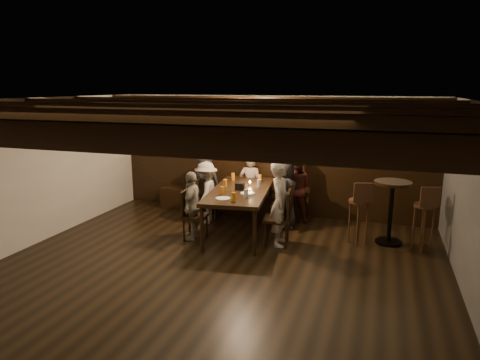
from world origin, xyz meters
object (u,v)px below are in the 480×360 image
(chair_right_near, at_px, (283,214))
(person_right_near, at_px, (285,193))
(person_bench_centre, at_px, (250,186))
(bar_stool_right, at_px, (423,226))
(dining_table, at_px, (240,193))
(high_top_table, at_px, (391,203))
(person_right_far, at_px, (280,204))
(bar_stool_left, at_px, (358,221))
(chair_right_far, at_px, (278,228))
(person_bench_left, at_px, (205,185))
(chair_left_near, at_px, (208,209))
(person_bench_right, at_px, (295,188))
(chair_left_far, at_px, (194,224))
(person_left_far, at_px, (192,206))
(person_left_near, at_px, (206,193))

(chair_right_near, bearing_deg, person_right_near, -90.00)
(person_bench_centre, xyz_separation_m, bar_stool_right, (3.16, -0.89, -0.23))
(dining_table, bearing_deg, bar_stool_right, -4.77)
(dining_table, distance_m, high_top_table, 2.54)
(dining_table, xyz_separation_m, person_right_far, (0.80, -0.35, -0.04))
(dining_table, distance_m, person_right_near, 0.88)
(dining_table, bearing_deg, bar_stool_left, -4.81)
(bar_stool_left, bearing_deg, chair_right_far, 179.87)
(person_bench_left, bearing_deg, chair_right_near, 164.46)
(bar_stool_left, height_order, bar_stool_right, same)
(chair_left_near, height_order, person_bench_centre, person_bench_centre)
(high_top_table, bearing_deg, person_bench_right, 157.98)
(chair_right_far, distance_m, person_bench_right, 1.41)
(chair_left_near, relative_size, chair_left_far, 1.01)
(person_right_near, relative_size, bar_stool_left, 1.22)
(person_bench_centre, xyz_separation_m, person_left_far, (-0.55, -1.59, -0.03))
(chair_right_near, xyz_separation_m, person_bench_left, (-1.66, 0.23, 0.38))
(person_bench_right, height_order, person_left_near, person_bench_right)
(chair_left_near, bearing_deg, bar_stool_left, 77.25)
(dining_table, bearing_deg, person_right_near, 30.96)
(chair_left_near, height_order, person_left_far, person_left_far)
(person_right_far, bearing_deg, dining_table, 59.04)
(high_top_table, distance_m, bar_stool_right, 0.60)
(person_bench_centre, relative_size, bar_stool_left, 1.16)
(bar_stool_right, bearing_deg, high_top_table, 146.42)
(dining_table, xyz_separation_m, chair_left_near, (-0.77, 0.35, -0.48))
(person_bench_centre, bearing_deg, bar_stool_left, 148.89)
(person_right_near, xyz_separation_m, bar_stool_left, (1.34, -0.45, -0.26))
(person_bench_right, bearing_deg, person_bench_centre, -9.46)
(person_bench_centre, bearing_deg, dining_table, 90.00)
(chair_left_far, xyz_separation_m, bar_stool_right, (3.68, 0.69, 0.14))
(chair_left_near, relative_size, person_bench_right, 0.66)
(dining_table, height_order, person_right_near, person_right_near)
(person_right_far, distance_m, high_top_table, 1.84)
(person_bench_centre, relative_size, person_right_far, 0.89)
(person_right_far, xyz_separation_m, bar_stool_right, (2.22, 0.49, -0.30))
(chair_right_far, relative_size, bar_stool_right, 0.85)
(person_left_near, distance_m, person_right_near, 1.50)
(person_right_near, bearing_deg, chair_left_near, 90.00)
(person_left_near, bearing_deg, high_top_table, 81.68)
(chair_left_near, distance_m, person_bench_centre, 1.00)
(person_bench_left, relative_size, person_right_near, 0.98)
(chair_left_near, bearing_deg, person_bench_left, -158.00)
(chair_left_far, bearing_deg, bar_stool_left, 95.83)
(chair_right_near, distance_m, bar_stool_right, 2.41)
(dining_table, xyz_separation_m, bar_stool_right, (3.03, 0.15, -0.34))
(high_top_table, distance_m, bar_stool_left, 0.62)
(chair_right_near, height_order, person_bench_centre, person_bench_centre)
(person_bench_right, bearing_deg, person_right_far, 83.66)
(chair_right_far, bearing_deg, bar_stool_left, -77.88)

